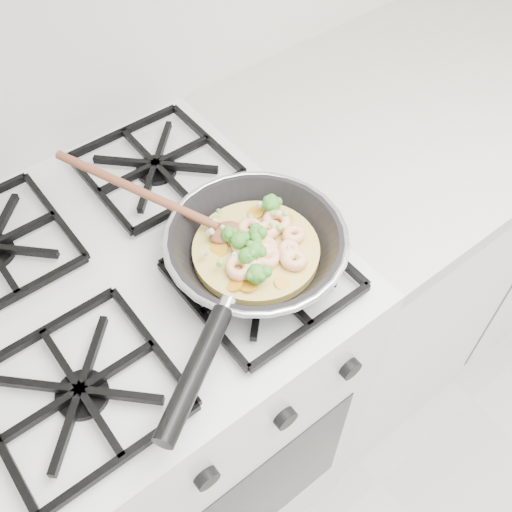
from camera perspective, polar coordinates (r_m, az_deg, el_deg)
stove at (r=1.29m, az=-9.14°, el=-12.89°), size 0.60×0.60×0.92m
counter_right at (r=1.62m, az=15.48°, el=3.29°), size 1.00×0.60×0.90m
skillet at (r=0.85m, az=-0.22°, el=0.75°), size 0.41×0.49×0.09m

